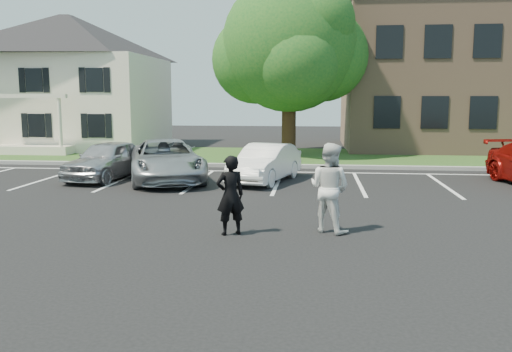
# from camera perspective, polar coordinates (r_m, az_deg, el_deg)

# --- Properties ---
(ground_plane) EXTENTS (90.00, 90.00, 0.00)m
(ground_plane) POSITION_cam_1_polar(r_m,az_deg,el_deg) (11.05, -0.57, -7.18)
(ground_plane) COLOR black
(ground_plane) RESTS_ON ground
(curb) EXTENTS (40.00, 0.30, 0.15)m
(curb) POSITION_cam_1_polar(r_m,az_deg,el_deg) (22.79, 2.99, 1.06)
(curb) COLOR gray
(curb) RESTS_ON ground
(grass_strip) EXTENTS (44.00, 8.00, 0.08)m
(grass_strip) POSITION_cam_1_polar(r_m,az_deg,el_deg) (26.76, 3.48, 2.06)
(grass_strip) COLOR #1A4115
(grass_strip) RESTS_ON ground
(stall_lines) EXTENTS (34.00, 5.36, 0.01)m
(stall_lines) POSITION_cam_1_polar(r_m,az_deg,el_deg) (19.74, 6.55, -0.32)
(stall_lines) COLOR silver
(stall_lines) RESTS_ON ground
(house) EXTENTS (10.30, 9.22, 7.60)m
(house) POSITION_cam_1_polar(r_m,az_deg,el_deg) (33.72, -19.07, 9.36)
(house) COLOR beige
(house) RESTS_ON ground
(tree) EXTENTS (7.80, 7.20, 8.80)m
(tree) POSITION_cam_1_polar(r_m,az_deg,el_deg) (27.34, 3.74, 13.33)
(tree) COLOR black
(tree) RESTS_ON ground
(man_black_suit) EXTENTS (0.75, 0.66, 1.73)m
(man_black_suit) POSITION_cam_1_polar(r_m,az_deg,el_deg) (11.62, -2.72, -2.04)
(man_black_suit) COLOR black
(man_black_suit) RESTS_ON ground
(man_white_shirt) EXTENTS (1.20, 1.14, 1.97)m
(man_white_shirt) POSITION_cam_1_polar(r_m,az_deg,el_deg) (11.96, 7.73, -1.23)
(man_white_shirt) COLOR silver
(man_white_shirt) RESTS_ON ground
(car_silver_west) EXTENTS (2.35, 4.34, 1.40)m
(car_silver_west) POSITION_cam_1_polar(r_m,az_deg,el_deg) (20.29, -15.36, 1.65)
(car_silver_west) COLOR #B0B0B5
(car_silver_west) RESTS_ON ground
(car_silver_minivan) EXTENTS (4.16, 5.80, 1.47)m
(car_silver_minivan) POSITION_cam_1_polar(r_m,az_deg,el_deg) (19.38, -9.53, 1.63)
(car_silver_minivan) COLOR #A3A6AB
(car_silver_minivan) RESTS_ON ground
(car_white_sedan) EXTENTS (2.43, 4.23, 1.32)m
(car_white_sedan) POSITION_cam_1_polar(r_m,az_deg,el_deg) (18.96, 0.99, 1.37)
(car_white_sedan) COLOR white
(car_white_sedan) RESTS_ON ground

